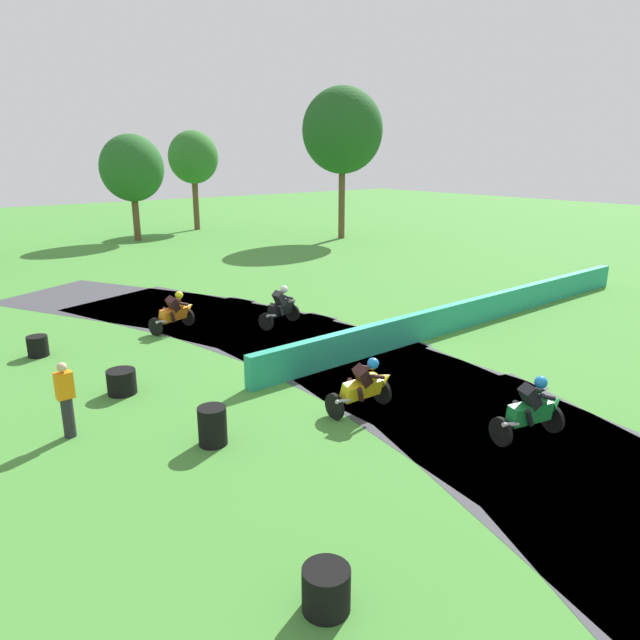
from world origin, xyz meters
The scene contains 15 objects.
ground_plane centered at (0.00, 0.00, 0.00)m, with size 120.00×120.00×0.00m, color #428433.
track_asphalt centered at (-1.10, -0.02, 0.00)m, with size 9.77×32.02×0.01m.
safety_barrier centered at (5.91, 0.10, 0.45)m, with size 0.30×18.77×0.90m, color #239375.
motorcycle_lead_green centered at (-0.25, -5.84, 0.66)m, with size 1.71×0.99×1.42m.
motorcycle_chase_yellow centered at (-2.03, -2.74, 0.63)m, with size 1.69×0.88×1.43m.
motorcycle_trailing_black centered at (0.48, 4.11, 0.66)m, with size 1.70×1.04×1.42m.
motorcycle_fourth_orange centered at (-2.61, 5.82, 0.64)m, with size 1.73×1.15×1.43m.
tire_stack_near centered at (-6.50, -6.81, 0.30)m, with size 0.63×0.63×0.60m.
tire_stack_mid_a centered at (-5.48, -1.96, 0.40)m, with size 0.58×0.58×0.80m.
tire_stack_mid_b centered at (-5.97, 1.74, 0.30)m, with size 0.70×0.70×0.60m.
tire_stack_far centered at (-6.86, 5.96, 0.30)m, with size 0.58×0.58×0.60m.
track_marshal centered at (-7.64, 0.20, 0.82)m, with size 0.34×0.24×1.63m.
tree_far_right centered at (10.35, 29.58, 5.36)m, with size 3.70×3.70×7.35m.
tree_mid_rise centered at (15.98, 19.01, 7.12)m, with size 5.34×5.34×9.95m.
tree_behind_barrier centered at (4.48, 26.79, 4.73)m, with size 4.12×4.12×6.92m.
Camera 1 is at (-10.41, -11.58, 5.67)m, focal length 32.54 mm.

